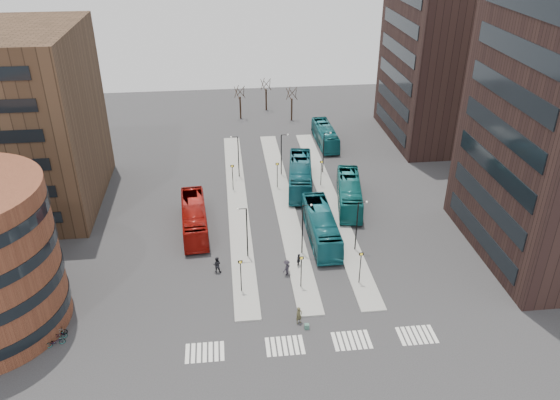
{
  "coord_description": "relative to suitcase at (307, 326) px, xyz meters",
  "views": [
    {
      "loc": [
        -5.46,
        -31.65,
        34.28
      ],
      "look_at": [
        0.56,
        21.55,
        5.0
      ],
      "focal_mm": 35.0,
      "sensor_mm": 36.0,
      "label": 1
    }
  ],
  "objects": [
    {
      "name": "island_mid",
      "position": [
        0.74,
        24.05,
        -0.18
      ],
      "size": [
        2.5,
        45.0,
        0.15
      ],
      "primitive_type": "cube",
      "color": "gray",
      "rests_on": "ground"
    },
    {
      "name": "traveller",
      "position": [
        -0.6,
        0.89,
        0.62
      ],
      "size": [
        0.76,
        0.65,
        1.75
      ],
      "primitive_type": "imported",
      "rotation": [
        0.0,
        0.0,
        0.43
      ],
      "color": "#4A462C",
      "rests_on": "ground"
    },
    {
      "name": "bicycle_near",
      "position": [
        -22.26,
        0.33,
        0.17
      ],
      "size": [
        1.75,
        1.1,
        0.87
      ],
      "primitive_type": "imported",
      "rotation": [
        0.0,
        0.0,
        1.92
      ],
      "color": "gray",
      "rests_on": "ground"
    },
    {
      "name": "ground",
      "position": [
        -1.26,
        -5.95,
        -0.26
      ],
      "size": [
        160.0,
        160.0,
        0.0
      ],
      "primitive_type": "plane",
      "color": "#2A2A2C",
      "rests_on": "ground"
    },
    {
      "name": "tower_far",
      "position": [
        30.72,
        44.05,
        14.74
      ],
      "size": [
        20.12,
        20.0,
        30.0
      ],
      "color": "#2E1D1A",
      "rests_on": "ground"
    },
    {
      "name": "teal_bus_a",
      "position": [
        3.96,
        14.94,
        1.42
      ],
      "size": [
        2.84,
        12.04,
        3.35
      ],
      "primitive_type": "imported",
      "rotation": [
        0.0,
        0.0,
        -0.0
      ],
      "color": "#135761",
      "rests_on": "ground"
    },
    {
      "name": "island_left",
      "position": [
        -5.26,
        24.05,
        -0.18
      ],
      "size": [
        2.5,
        45.0,
        0.15
      ],
      "primitive_type": "cube",
      "color": "gray",
      "rests_on": "ground"
    },
    {
      "name": "bicycle_mid",
      "position": [
        -22.26,
        1.5,
        0.2
      ],
      "size": [
        1.56,
        1.02,
        0.91
      ],
      "primitive_type": "imported",
      "rotation": [
        0.0,
        0.0,
        2.0
      ],
      "color": "gray",
      "rests_on": "ground"
    },
    {
      "name": "commuter_c",
      "position": [
        -0.81,
        8.43,
        0.62
      ],
      "size": [
        1.23,
        1.3,
        1.77
      ],
      "primitive_type": "imported",
      "rotation": [
        0.0,
        0.0,
        4.02
      ],
      "color": "black",
      "rests_on": "ground"
    },
    {
      "name": "commuter_a",
      "position": [
        -8.02,
        9.72,
        0.66
      ],
      "size": [
        0.99,
        0.83,
        1.83
      ],
      "primitive_type": "imported",
      "rotation": [
        0.0,
        0.0,
        2.98
      ],
      "color": "black",
      "rests_on": "ground"
    },
    {
      "name": "commuter_b",
      "position": [
        0.63,
        9.67,
        0.55
      ],
      "size": [
        0.75,
        1.02,
        1.61
      ],
      "primitive_type": "imported",
      "rotation": [
        0.0,
        0.0,
        1.14
      ],
      "color": "black",
      "rests_on": "ground"
    },
    {
      "name": "teal_bus_b",
      "position": [
        3.48,
        28.16,
        1.48
      ],
      "size": [
        4.7,
        12.82,
        3.49
      ],
      "primitive_type": "imported",
      "rotation": [
        0.0,
        0.0,
        -0.14
      ],
      "color": "#12515D",
      "rests_on": "ground"
    },
    {
      "name": "teal_bus_c",
      "position": [
        8.99,
        22.52,
        1.38
      ],
      "size": [
        4.74,
        12.07,
        3.28
      ],
      "primitive_type": "imported",
      "rotation": [
        0.0,
        0.0,
        -0.17
      ],
      "color": "#136061",
      "rests_on": "ground"
    },
    {
      "name": "crosswalk_stripes",
      "position": [
        0.49,
        -1.95,
        -0.25
      ],
      "size": [
        22.35,
        2.4,
        0.01
      ],
      "color": "silver",
      "rests_on": "ground"
    },
    {
      "name": "island_right",
      "position": [
        6.74,
        24.05,
        -0.18
      ],
      "size": [
        2.5,
        45.0,
        0.15
      ],
      "primitive_type": "cube",
      "color": "gray",
      "rests_on": "ground"
    },
    {
      "name": "sign_poles",
      "position": [
        0.34,
        17.05,
        2.15
      ],
      "size": [
        12.45,
        22.12,
        3.65
      ],
      "color": "black",
      "rests_on": "ground"
    },
    {
      "name": "bare_trees",
      "position": [
        1.41,
        56.72,
        2.47
      ],
      "size": [
        10.97,
        8.14,
        5.9
      ],
      "color": "black",
      "rests_on": "ground"
    },
    {
      "name": "bicycle_far",
      "position": [
        -22.26,
        1.15,
        0.17
      ],
      "size": [
        1.71,
        0.96,
        0.85
      ],
      "primitive_type": "imported",
      "rotation": [
        0.0,
        0.0,
        1.83
      ],
      "color": "gray",
      "rests_on": "ground"
    },
    {
      "name": "suitcase",
      "position": [
        0.0,
        0.0,
        0.0
      ],
      "size": [
        0.42,
        0.33,
        0.52
      ],
      "primitive_type": "cube",
      "rotation": [
        0.0,
        0.0,
        -0.01
      ],
      "color": "navy",
      "rests_on": "ground"
    },
    {
      "name": "red_bus",
      "position": [
        -10.55,
        18.56,
        1.36
      ],
      "size": [
        3.48,
        11.81,
        3.25
      ],
      "primitive_type": "imported",
      "rotation": [
        0.0,
        0.0,
        0.07
      ],
      "color": "maroon",
      "rests_on": "ground"
    },
    {
      "name": "teal_bus_d",
      "position": [
        9.65,
        42.67,
        1.24
      ],
      "size": [
        2.76,
        10.85,
        3.01
      ],
      "primitive_type": "imported",
      "rotation": [
        0.0,
        0.0,
        0.02
      ],
      "color": "#145E66",
      "rests_on": "ground"
    },
    {
      "name": "lamp_posts",
      "position": [
        1.38,
        22.05,
        3.32
      ],
      "size": [
        14.04,
        20.24,
        6.12
      ],
      "color": "black",
      "rests_on": "ground"
    }
  ]
}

